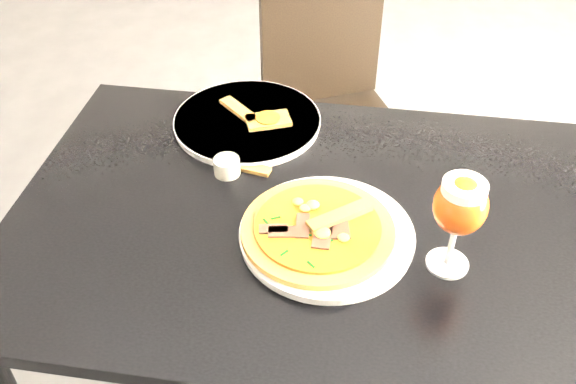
{
  "coord_description": "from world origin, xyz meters",
  "views": [
    {
      "loc": [
        -0.29,
        -0.78,
        1.59
      ],
      "look_at": [
        -0.33,
        0.11,
        0.83
      ],
      "focal_mm": 40.0,
      "sensor_mm": 36.0,
      "label": 1
    }
  ],
  "objects_px": {
    "pizza": "(318,228)",
    "beer_glass": "(460,207)",
    "dining_table": "(317,247)",
    "chair_far": "(332,113)"
  },
  "relations": [
    {
      "from": "dining_table",
      "to": "beer_glass",
      "type": "distance_m",
      "value": 0.35
    },
    {
      "from": "dining_table",
      "to": "chair_far",
      "type": "relative_size",
      "value": 1.48
    },
    {
      "from": "dining_table",
      "to": "chair_far",
      "type": "distance_m",
      "value": 0.79
    },
    {
      "from": "chair_far",
      "to": "pizza",
      "type": "xyz_separation_m",
      "value": [
        -0.05,
        -0.84,
        0.3
      ]
    },
    {
      "from": "pizza",
      "to": "beer_glass",
      "type": "relative_size",
      "value": 1.48
    },
    {
      "from": "dining_table",
      "to": "pizza",
      "type": "bearing_deg",
      "value": -84.0
    },
    {
      "from": "chair_far",
      "to": "pizza",
      "type": "height_order",
      "value": "chair_far"
    },
    {
      "from": "dining_table",
      "to": "pizza",
      "type": "distance_m",
      "value": 0.13
    },
    {
      "from": "dining_table",
      "to": "beer_glass",
      "type": "height_order",
      "value": "beer_glass"
    },
    {
      "from": "beer_glass",
      "to": "chair_far",
      "type": "bearing_deg",
      "value": 101.18
    }
  ]
}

